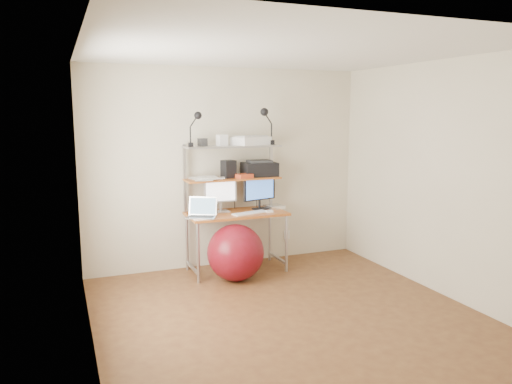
% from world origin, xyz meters
% --- Properties ---
extents(room, '(3.60, 3.60, 3.60)m').
position_xyz_m(room, '(0.00, 0.00, 1.25)').
color(room, brown).
rests_on(room, ground).
extents(computer_desk, '(1.20, 0.60, 1.57)m').
position_xyz_m(computer_desk, '(0.00, 1.50, 0.96)').
color(computer_desk, '#B06522').
rests_on(computer_desk, ground).
extents(desktop, '(1.20, 0.60, 0.00)m').
position_xyz_m(desktop, '(0.00, 1.44, 0.74)').
color(desktop, '#B06522').
rests_on(desktop, computer_desk).
extents(mid_shelf, '(1.18, 0.34, 0.00)m').
position_xyz_m(mid_shelf, '(0.00, 1.57, 1.15)').
color(mid_shelf, '#B06522').
rests_on(mid_shelf, computer_desk).
extents(top_shelf, '(1.18, 0.34, 0.00)m').
position_xyz_m(top_shelf, '(0.00, 1.57, 1.55)').
color(top_shelf, '#ACACB1').
rests_on(top_shelf, computer_desk).
extents(floor, '(3.60, 3.60, 0.00)m').
position_xyz_m(floor, '(0.00, 0.00, 0.00)').
color(floor, brown).
rests_on(floor, ground).
extents(wall_outlet, '(0.08, 0.01, 0.12)m').
position_xyz_m(wall_outlet, '(0.85, 1.79, 0.30)').
color(wall_outlet, white).
rests_on(wall_outlet, room).
extents(monitor_silver, '(0.42, 0.15, 0.46)m').
position_xyz_m(monitor_silver, '(-0.17, 1.55, 0.99)').
color(monitor_silver, '#BABABF').
rests_on(monitor_silver, desktop).
extents(monitor_black, '(0.46, 0.17, 0.47)m').
position_xyz_m(monitor_black, '(0.34, 1.52, 0.97)').
color(monitor_black, black).
rests_on(monitor_black, desktop).
extents(laptop, '(0.42, 0.39, 0.29)m').
position_xyz_m(laptop, '(-0.46, 1.34, 0.79)').
color(laptop, silver).
rests_on(laptop, desktop).
extents(keyboard, '(0.47, 0.24, 0.01)m').
position_xyz_m(keyboard, '(0.13, 1.32, 0.75)').
color(keyboard, white).
rests_on(keyboard, desktop).
extents(mouse, '(0.08, 0.05, 0.02)m').
position_xyz_m(mouse, '(0.38, 1.30, 0.75)').
color(mouse, white).
rests_on(mouse, desktop).
extents(mac_mini, '(0.24, 0.24, 0.04)m').
position_xyz_m(mac_mini, '(0.54, 1.52, 0.76)').
color(mac_mini, silver).
rests_on(mac_mini, desktop).
extents(phone, '(0.07, 0.12, 0.01)m').
position_xyz_m(phone, '(-0.03, 1.29, 0.74)').
color(phone, black).
rests_on(phone, desktop).
extents(printer, '(0.43, 0.30, 0.20)m').
position_xyz_m(printer, '(0.37, 1.61, 1.25)').
color(printer, black).
rests_on(printer, mid_shelf).
extents(nas_cube, '(0.17, 0.17, 0.22)m').
position_xyz_m(nas_cube, '(-0.05, 1.59, 1.26)').
color(nas_cube, black).
rests_on(nas_cube, mid_shelf).
extents(red_box, '(0.22, 0.17, 0.05)m').
position_xyz_m(red_box, '(0.12, 1.48, 1.18)').
color(red_box, '#BE3F1E').
rests_on(red_box, mid_shelf).
extents(scanner, '(0.51, 0.42, 0.12)m').
position_xyz_m(scanner, '(0.24, 1.57, 1.61)').
color(scanner, white).
rests_on(scanner, top_shelf).
extents(box_white, '(0.13, 0.12, 0.13)m').
position_xyz_m(box_white, '(-0.13, 1.58, 1.62)').
color(box_white, white).
rests_on(box_white, top_shelf).
extents(box_grey, '(0.11, 0.11, 0.09)m').
position_xyz_m(box_grey, '(-0.36, 1.62, 1.60)').
color(box_grey, '#303033').
rests_on(box_grey, top_shelf).
extents(clip_lamp_left, '(0.16, 0.09, 0.41)m').
position_xyz_m(clip_lamp_left, '(-0.47, 1.49, 1.85)').
color(clip_lamp_left, black).
rests_on(clip_lamp_left, top_shelf).
extents(clip_lamp_right, '(0.18, 0.10, 0.45)m').
position_xyz_m(clip_lamp_right, '(0.42, 1.53, 1.88)').
color(clip_lamp_right, black).
rests_on(clip_lamp_right, top_shelf).
extents(exercise_ball, '(0.67, 0.67, 0.67)m').
position_xyz_m(exercise_ball, '(-0.13, 1.11, 0.33)').
color(exercise_ball, maroon).
rests_on(exercise_ball, floor).
extents(paper_stack, '(0.33, 0.41, 0.03)m').
position_xyz_m(paper_stack, '(-0.37, 1.57, 1.17)').
color(paper_stack, white).
rests_on(paper_stack, mid_shelf).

